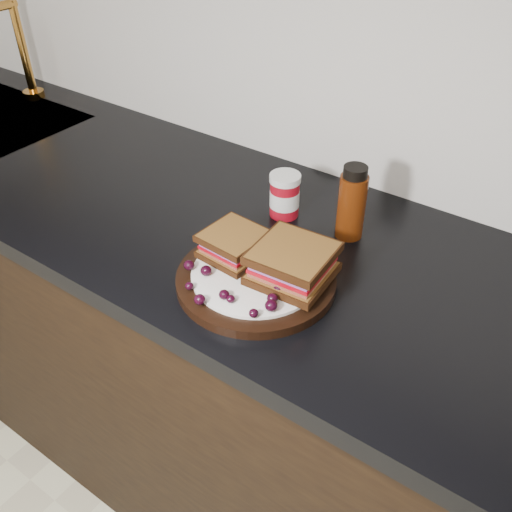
{
  "coord_description": "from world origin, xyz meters",
  "views": [
    {
      "loc": [
        0.42,
        0.96,
        1.55
      ],
      "look_at": [
        -0.03,
        1.58,
        0.96
      ],
      "focal_mm": 40.0,
      "sensor_mm": 36.0,
      "label": 1
    }
  ],
  "objects_px": {
    "plate": "(256,279)",
    "oil_bottle": "(352,202)",
    "sandwich_left": "(234,244)",
    "condiment_jar": "(285,195)"
  },
  "relations": [
    {
      "from": "plate",
      "to": "condiment_jar",
      "type": "distance_m",
      "value": 0.23
    },
    {
      "from": "sandwich_left",
      "to": "oil_bottle",
      "type": "distance_m",
      "value": 0.24
    },
    {
      "from": "plate",
      "to": "oil_bottle",
      "type": "distance_m",
      "value": 0.24
    },
    {
      "from": "condiment_jar",
      "to": "oil_bottle",
      "type": "distance_m",
      "value": 0.15
    },
    {
      "from": "condiment_jar",
      "to": "oil_bottle",
      "type": "relative_size",
      "value": 0.62
    },
    {
      "from": "plate",
      "to": "sandwich_left",
      "type": "relative_size",
      "value": 2.73
    },
    {
      "from": "plate",
      "to": "condiment_jar",
      "type": "xyz_separation_m",
      "value": [
        -0.08,
        0.21,
        0.04
      ]
    },
    {
      "from": "sandwich_left",
      "to": "condiment_jar",
      "type": "bearing_deg",
      "value": 99.78
    },
    {
      "from": "condiment_jar",
      "to": "sandwich_left",
      "type": "bearing_deg",
      "value": -84.44
    },
    {
      "from": "plate",
      "to": "sandwich_left",
      "type": "bearing_deg",
      "value": 162.71
    }
  ]
}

